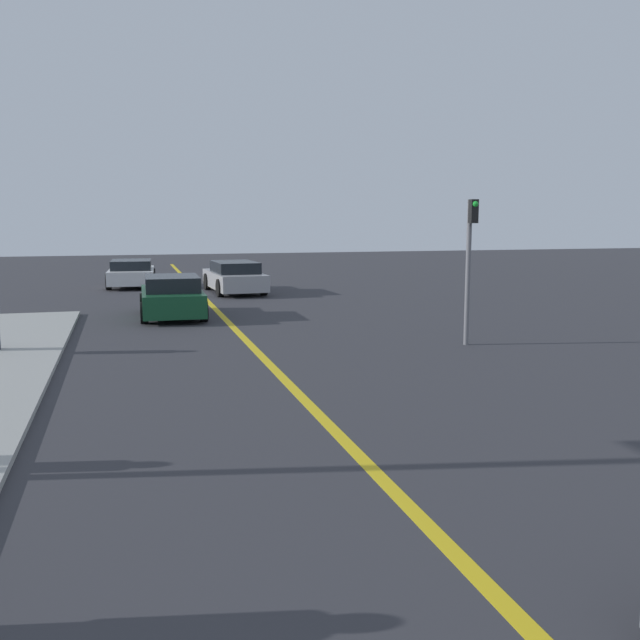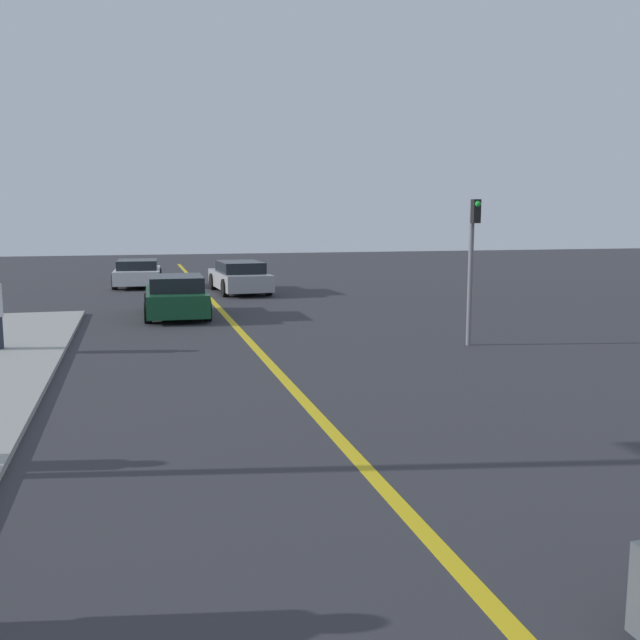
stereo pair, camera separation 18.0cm
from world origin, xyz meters
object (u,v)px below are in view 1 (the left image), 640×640
car_far_distant (234,277)px  car_parked_left_lot (132,273)px  car_ahead_center (172,297)px  traffic_light (470,255)px

car_far_distant → car_parked_left_lot: bearing=134.2°
car_ahead_center → traffic_light: (6.52, -6.75, 1.54)m
car_ahead_center → traffic_light: size_ratio=1.14×
car_far_distant → traffic_light: size_ratio=1.35×
car_ahead_center → traffic_light: 9.51m
car_ahead_center → car_far_distant: 7.14m
car_far_distant → traffic_light: 13.85m
car_ahead_center → car_far_distant: (2.89, 6.53, 0.01)m
car_parked_left_lot → traffic_light: (7.63, -16.92, 1.57)m
car_parked_left_lot → traffic_light: 18.63m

